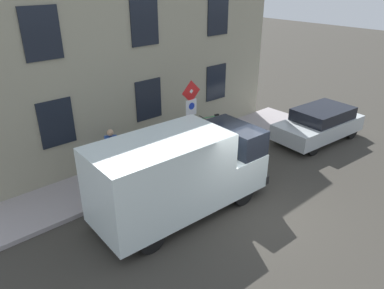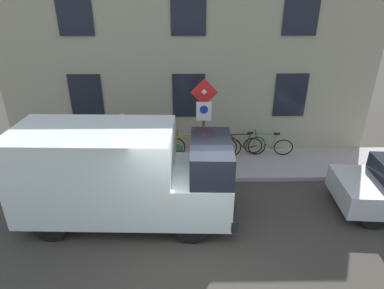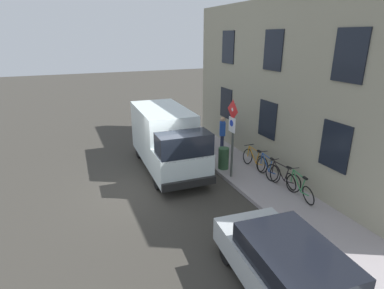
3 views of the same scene
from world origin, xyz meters
name	(u,v)px [view 3 (image 3 of 3)]	position (x,y,z in m)	size (l,w,h in m)	color
ground_plane	(152,189)	(0.00, 0.00, 0.00)	(80.00, 80.00, 0.00)	#37342F
sidewalk_slab	(243,171)	(3.93, 0.00, 0.07)	(2.12, 14.74, 0.14)	#9E9597
building_facade	(278,89)	(5.34, 0.00, 3.39)	(0.75, 12.74, 6.78)	gray
sign_post_stacked	(232,128)	(3.08, -0.43, 2.14)	(0.15, 0.56, 2.96)	#474C47
delivery_van	(167,138)	(1.18, 1.70, 1.33)	(2.18, 5.40, 2.50)	silver
parked_hatchback	(288,269)	(1.32, -6.01, 0.73)	(2.06, 4.12, 1.38)	#B8BFC1
bicycle_green	(299,187)	(4.44, -2.77, 0.51)	(0.51, 1.71, 0.89)	black
bicycle_black	(282,177)	(4.44, -1.87, 0.51)	(0.50, 1.71, 0.89)	black
bicycle_blue	(268,168)	(4.44, -0.97, 0.51)	(0.46, 1.72, 0.89)	black
bicycle_orange	(255,160)	(4.44, -0.07, 0.51)	(0.46, 1.71, 0.89)	black
pedestrian	(222,133)	(4.08, 2.16, 1.07)	(0.41, 0.47, 1.72)	#262B47
litter_bin	(224,158)	(3.22, 0.41, 0.59)	(0.44, 0.44, 0.90)	#2D5133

